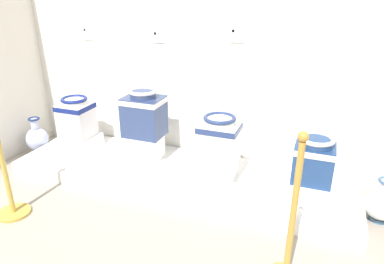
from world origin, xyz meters
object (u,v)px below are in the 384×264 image
at_px(antique_toilet_rightmost, 76,116).
at_px(plinth_block_broad_patterned, 146,147).
at_px(antique_toilet_pale_glazed, 219,138).
at_px(antique_toilet_broad_patterned, 144,112).
at_px(stanchion_post_near_right, 290,239).
at_px(plinth_block_rightmost, 80,142).
at_px(decorative_vase_companion, 37,138).
at_px(info_placard_first, 88,34).
at_px(info_placard_second, 159,37).
at_px(stanchion_post_near_left, 8,186).
at_px(decorative_vase_corner, 382,205).
at_px(info_placard_third, 237,35).
at_px(plinth_block_tall_cobalt, 309,189).
at_px(antique_toilet_tall_cobalt, 314,158).
at_px(plinth_block_pale_glazed, 218,170).

distance_m(antique_toilet_rightmost, plinth_block_broad_patterned, 0.85).
bearing_deg(antique_toilet_pale_glazed, plinth_block_broad_patterned, 170.01).
height_order(antique_toilet_broad_patterned, stanchion_post_near_right, stanchion_post_near_right).
height_order(plinth_block_rightmost, decorative_vase_companion, decorative_vase_companion).
relative_size(info_placard_first, info_placard_second, 1.05).
distance_m(antique_toilet_pale_glazed, stanchion_post_near_left, 1.82).
xyz_separation_m(antique_toilet_rightmost, plinth_block_broad_patterned, (0.82, 0.02, -0.24)).
height_order(info_placard_second, decorative_vase_corner, info_placard_second).
bearing_deg(plinth_block_broad_patterned, antique_toilet_pale_glazed, -9.99).
distance_m(info_placard_second, stanchion_post_near_left, 1.96).
bearing_deg(plinth_block_rightmost, antique_toilet_rightmost, 0.00).
xyz_separation_m(antique_toilet_pale_glazed, stanchion_post_near_right, (0.74, -0.89, -0.22)).
xyz_separation_m(antique_toilet_rightmost, info_placard_third, (1.64, 0.42, 0.87)).
xyz_separation_m(antique_toilet_rightmost, decorative_vase_companion, (-0.57, -0.04, -0.33)).
distance_m(antique_toilet_pale_glazed, plinth_block_tall_cobalt, 0.88).
bearing_deg(antique_toilet_broad_patterned, antique_toilet_tall_cobalt, -5.35).
bearing_deg(antique_toilet_tall_cobalt, plinth_block_tall_cobalt, 0.00).
bearing_deg(info_placard_first, stanchion_post_near_right, -30.60).
height_order(info_placard_first, info_placard_second, info_placard_first).
relative_size(antique_toilet_broad_patterned, plinth_block_tall_cobalt, 1.19).
bearing_deg(plinth_block_tall_cobalt, antique_toilet_pale_glazed, 179.42).
bearing_deg(antique_toilet_pale_glazed, plinth_block_rightmost, 175.61).
relative_size(info_placard_third, decorative_vase_corner, 0.36).
height_order(decorative_vase_companion, stanchion_post_near_right, stanchion_post_near_right).
relative_size(plinth_block_tall_cobalt, stanchion_post_near_right, 0.38).
bearing_deg(antique_toilet_pale_glazed, info_placard_third, 90.90).
height_order(antique_toilet_tall_cobalt, info_placard_second, info_placard_second).
bearing_deg(antique_toilet_tall_cobalt, info_placard_second, 161.37).
bearing_deg(plinth_block_pale_glazed, antique_toilet_rightmost, 175.61).
relative_size(plinth_block_rightmost, decorative_vase_companion, 0.93).
bearing_deg(antique_toilet_tall_cobalt, plinth_block_broad_patterned, 174.65).
distance_m(antique_toilet_pale_glazed, antique_toilet_tall_cobalt, 0.82).
bearing_deg(plinth_block_broad_patterned, antique_toilet_rightmost, -178.66).
distance_m(antique_toilet_rightmost, antique_toilet_pale_glazed, 1.65).
bearing_deg(decorative_vase_companion, antique_toilet_pale_glazed, -2.31).
distance_m(plinth_block_rightmost, plinth_block_pale_glazed, 1.65).
bearing_deg(stanchion_post_near_right, info_placard_third, 117.51).
height_order(antique_toilet_rightmost, info_placard_first, info_placard_first).
distance_m(antique_toilet_broad_patterned, stanchion_post_near_right, 1.90).
relative_size(info_placard_third, stanchion_post_near_left, 0.14).
bearing_deg(antique_toilet_tall_cobalt, info_placard_third, 146.12).
height_order(plinth_block_broad_patterned, stanchion_post_near_right, stanchion_post_near_right).
bearing_deg(antique_toilet_rightmost, plinth_block_rightmost, 0.00).
bearing_deg(plinth_block_rightmost, plinth_block_pale_glazed, -4.39).
distance_m(antique_toilet_broad_patterned, info_placard_first, 1.17).
relative_size(plinth_block_pale_glazed, antique_toilet_pale_glazed, 0.86).
height_order(plinth_block_broad_patterned, info_placard_first, info_placard_first).
bearing_deg(plinth_block_pale_glazed, decorative_vase_corner, 1.84).
height_order(antique_toilet_broad_patterned, antique_toilet_pale_glazed, antique_toilet_broad_patterned).
xyz_separation_m(plinth_block_broad_patterned, decorative_vase_companion, (-1.39, -0.06, -0.09)).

